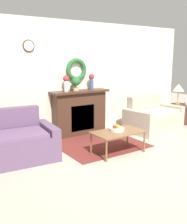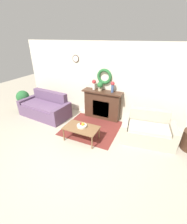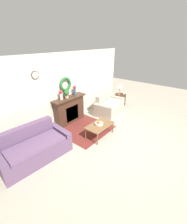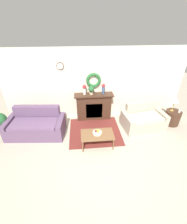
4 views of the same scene
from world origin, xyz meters
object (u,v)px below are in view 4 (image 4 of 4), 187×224
(vase_on_mantel_left, at_px, (84,89))
(vase_on_mantel_right, at_px, (103,88))
(table_lamp, at_px, (175,99))
(potted_plant_on_mantel, at_px, (91,89))
(fireplace, at_px, (94,106))
(couch_left, at_px, (36,126))
(coffee_table, at_px, (97,135))
(mug, at_px, (179,111))
(fruit_bowl, at_px, (97,132))
(side_table_by_loveseat, at_px, (172,117))
(loveseat_right, at_px, (143,120))

(vase_on_mantel_left, distance_m, vase_on_mantel_right, 0.70)
(vase_on_mantel_right, bearing_deg, table_lamp, -13.61)
(potted_plant_on_mantel, bearing_deg, vase_on_mantel_right, 2.53)
(fireplace, bearing_deg, couch_left, -159.72)
(coffee_table, bearing_deg, mug, 14.48)
(couch_left, xyz_separation_m, fruit_bowl, (2.04, -0.75, 0.16))
(side_table_by_loveseat, bearing_deg, couch_left, -178.76)
(fireplace, distance_m, vase_on_mantel_left, 0.82)
(coffee_table, height_order, side_table_by_loveseat, side_table_by_loveseat)
(table_lamp, relative_size, vase_on_mantel_left, 1.57)
(couch_left, relative_size, side_table_by_loveseat, 3.54)
(side_table_by_loveseat, relative_size, vase_on_mantel_right, 1.47)
(coffee_table, bearing_deg, side_table_by_loveseat, 16.81)
(couch_left, xyz_separation_m, mug, (5.14, 0.01, 0.27))
(potted_plant_on_mantel, bearing_deg, fruit_bowl, -87.91)
(vase_on_mantel_left, height_order, potted_plant_on_mantel, vase_on_mantel_left)
(loveseat_right, height_order, coffee_table, loveseat_right)
(mug, xyz_separation_m, potted_plant_on_mantel, (-3.16, 0.74, 0.68))
(couch_left, bearing_deg, potted_plant_on_mantel, 25.73)
(loveseat_right, distance_m, mug, 1.34)
(loveseat_right, bearing_deg, vase_on_mantel_right, 143.54)
(table_lamp, bearing_deg, vase_on_mantel_right, 166.39)
(fruit_bowl, bearing_deg, couch_left, 159.72)
(coffee_table, xyz_separation_m, vase_on_mantel_left, (-0.30, 1.57, 0.90))
(fruit_bowl, distance_m, mug, 3.20)
(fireplace, relative_size, potted_plant_on_mantel, 4.53)
(loveseat_right, xyz_separation_m, fruit_bowl, (-1.79, -0.77, 0.16))
(coffee_table, xyz_separation_m, side_table_by_loveseat, (2.98, 0.90, -0.13))
(fireplace, distance_m, couch_left, 2.23)
(couch_left, distance_m, vase_on_mantel_left, 2.13)
(coffee_table, distance_m, table_lamp, 3.13)
(potted_plant_on_mantel, bearing_deg, side_table_by_loveseat, -11.99)
(table_lamp, relative_size, potted_plant_on_mantel, 1.79)
(vase_on_mantel_left, distance_m, potted_plant_on_mantel, 0.25)
(couch_left, distance_m, loveseat_right, 3.83)
(fireplace, distance_m, table_lamp, 2.97)
(couch_left, height_order, loveseat_right, couch_left)
(vase_on_mantel_left, bearing_deg, vase_on_mantel_right, 0.00)
(fireplace, xyz_separation_m, loveseat_right, (1.75, -0.75, -0.23))
(fireplace, bearing_deg, fruit_bowl, -91.61)
(couch_left, distance_m, vase_on_mantel_right, 2.73)
(coffee_table, distance_m, mug, 3.22)
(loveseat_right, relative_size, fruit_bowl, 5.56)
(table_lamp, relative_size, vase_on_mantel_right, 1.51)
(coffee_table, xyz_separation_m, mug, (3.11, 0.80, 0.19))
(mug, bearing_deg, vase_on_mantel_right, 164.28)
(fireplace, relative_size, fruit_bowl, 5.08)
(loveseat_right, xyz_separation_m, vase_on_mantel_left, (-2.09, 0.76, 0.98))
(coffee_table, relative_size, vase_on_mantel_left, 2.73)
(fireplace, bearing_deg, potted_plant_on_mantel, -171.54)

